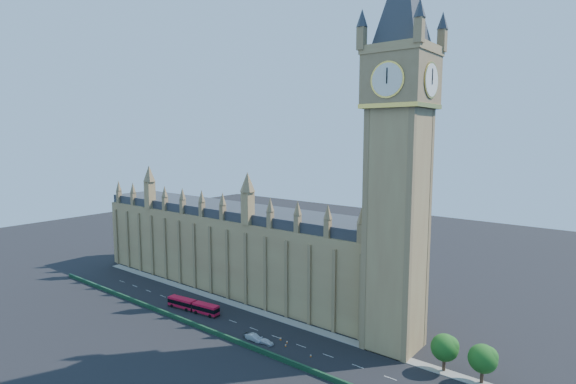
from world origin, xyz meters
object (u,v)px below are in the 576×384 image
Objects in this scene: car_white at (266,342)px; car_silver at (254,337)px; car_grey at (251,336)px; red_bus at (193,306)px.

car_silver is at bearing 97.02° from car_white.
car_grey is 5.05m from car_white.
car_silver reaches higher than car_grey.
red_bus is at bearing 85.58° from car_white.
red_bus reaches higher than car_silver.
red_bus is at bearing 85.21° from car_silver.
car_silver is 1.21× the size of car_white.
car_silver is (1.32, -0.40, 0.06)m from car_grey.
red_bus is 31.26m from car_white.
red_bus is 4.50× the size of car_white.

